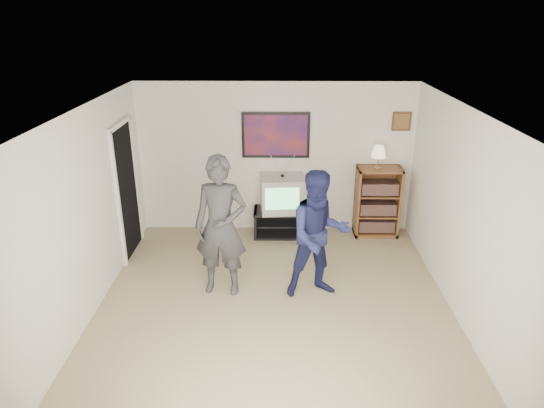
{
  "coord_description": "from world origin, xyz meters",
  "views": [
    {
      "loc": [
        0.05,
        -5.18,
        3.54
      ],
      "look_at": [
        -0.04,
        0.75,
        1.15
      ],
      "focal_mm": 32.0,
      "sensor_mm": 36.0,
      "label": 1
    }
  ],
  "objects_px": {
    "media_stand": "(281,222)",
    "person_tall": "(221,227)",
    "crt_television": "(282,193)",
    "person_short": "(319,235)",
    "bookshelf": "(377,202)"
  },
  "relations": [
    {
      "from": "crt_television",
      "to": "person_short",
      "type": "height_order",
      "value": "person_short"
    },
    {
      "from": "bookshelf",
      "to": "person_tall",
      "type": "bearing_deg",
      "value": -142.79
    },
    {
      "from": "person_short",
      "to": "person_tall",
      "type": "bearing_deg",
      "value": 165.56
    },
    {
      "from": "media_stand",
      "to": "bookshelf",
      "type": "relative_size",
      "value": 0.77
    },
    {
      "from": "crt_television",
      "to": "person_short",
      "type": "bearing_deg",
      "value": -81.03
    },
    {
      "from": "person_tall",
      "to": "person_short",
      "type": "distance_m",
      "value": 1.27
    },
    {
      "from": "crt_television",
      "to": "person_tall",
      "type": "bearing_deg",
      "value": -119.85
    },
    {
      "from": "person_tall",
      "to": "person_short",
      "type": "bearing_deg",
      "value": 3.17
    },
    {
      "from": "person_tall",
      "to": "media_stand",
      "type": "bearing_deg",
      "value": 71.84
    },
    {
      "from": "bookshelf",
      "to": "crt_television",
      "type": "bearing_deg",
      "value": -178.18
    },
    {
      "from": "person_tall",
      "to": "person_short",
      "type": "height_order",
      "value": "person_tall"
    },
    {
      "from": "crt_television",
      "to": "bookshelf",
      "type": "distance_m",
      "value": 1.58
    },
    {
      "from": "media_stand",
      "to": "person_tall",
      "type": "distance_m",
      "value": 2.05
    },
    {
      "from": "bookshelf",
      "to": "person_tall",
      "type": "xyz_separation_m",
      "value": [
        -2.37,
        -1.8,
        0.36
      ]
    },
    {
      "from": "media_stand",
      "to": "person_tall",
      "type": "relative_size",
      "value": 0.48
    }
  ]
}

